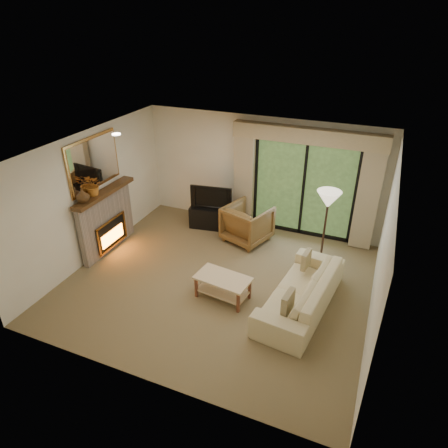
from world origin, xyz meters
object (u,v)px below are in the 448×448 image
at_px(media_console, 212,217).
at_px(coffee_table, 223,287).
at_px(sofa, 301,291).
at_px(armchair, 247,223).

height_order(media_console, coffee_table, media_console).
bearing_deg(sofa, coffee_table, -71.04).
distance_m(armchair, sofa, 2.42).
bearing_deg(coffee_table, media_console, 125.43).
distance_m(media_console, coffee_table, 2.66).
relative_size(media_console, armchair, 1.12).
bearing_deg(armchair, coffee_table, 116.14).
xyz_separation_m(media_console, sofa, (2.59, -2.07, 0.08)).
height_order(armchair, sofa, armchair).
height_order(media_console, armchair, armchair).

